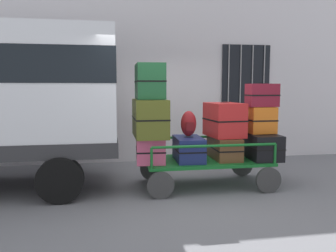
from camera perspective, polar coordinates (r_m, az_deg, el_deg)
name	(u,v)px	position (r m, az deg, el deg)	size (l,w,h in m)	color
ground_plane	(173,187)	(6.10, 0.89, -10.07)	(40.00, 40.00, 0.00)	slate
building_wall	(155,55)	(8.22, -2.20, 11.75)	(12.00, 0.38, 5.00)	silver
luggage_cart	(206,164)	(6.09, 6.37, -6.35)	(2.22, 1.19, 0.48)	#146023
cart_railing	(207,143)	(6.02, 6.42, -2.86)	(2.10, 1.05, 0.35)	#146023
suitcase_left_bottom	(150,149)	(5.83, -2.97, -3.89)	(0.52, 0.74, 0.42)	#CC4C72
suitcase_left_middle	(150,118)	(5.79, -3.04, 1.33)	(0.54, 0.97, 0.64)	#4C5119
suitcase_left_top	(150,82)	(5.77, -3.07, 7.39)	(0.47, 0.77, 0.59)	#194C28
suitcase_midleft_bottom	(189,149)	(5.92, 3.43, -3.81)	(0.49, 0.79, 0.41)	navy
suitcase_center_bottom	(224,148)	(6.16, 9.31, -3.56)	(0.44, 0.84, 0.39)	brown
suitcase_center_middle	(224,120)	(6.11, 9.33, 1.04)	(0.61, 0.79, 0.60)	#B21E1E
suitcase_midright_bottom	(260,145)	(6.37, 15.03, -3.13)	(0.55, 1.00, 0.45)	black
suitcase_midright_middle	(260,120)	(6.35, 14.98, 1.02)	(0.46, 0.50, 0.47)	orange
suitcase_midright_top	(262,95)	(6.27, 15.34, 4.96)	(0.53, 0.34, 0.41)	maroon
backpack	(189,124)	(5.94, 3.43, 0.37)	(0.27, 0.22, 0.44)	maroon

